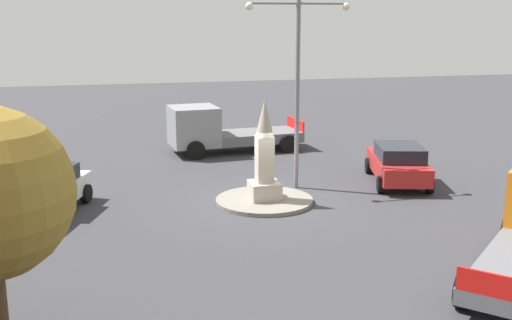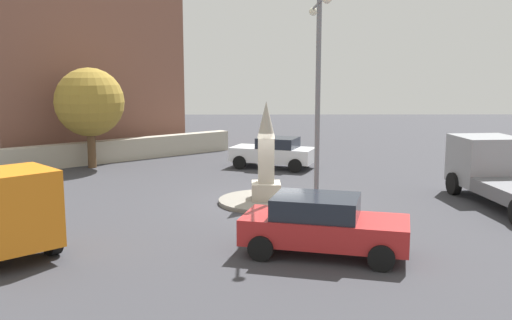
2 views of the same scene
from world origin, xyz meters
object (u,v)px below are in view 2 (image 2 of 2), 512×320
(car_white_passing, at_px, (274,152))
(corner_building, at_px, (75,55))
(tree_near_wall, at_px, (90,103))
(truck_grey_waiting, at_px, (500,173))
(car_red_far_side, at_px, (323,224))
(streetlamp, at_px, (318,78))
(monument, at_px, (266,160))

(car_white_passing, relative_size, corner_building, 0.39)
(corner_building, distance_m, tree_near_wall, 6.51)
(truck_grey_waiting, xyz_separation_m, tree_near_wall, (-7.27, -16.56, 2.08))
(car_white_passing, height_order, car_red_far_side, car_red_far_side)
(car_white_passing, xyz_separation_m, tree_near_wall, (-0.17, -8.78, 2.37))
(tree_near_wall, bearing_deg, streetlamp, 47.32)
(streetlamp, height_order, car_white_passing, streetlamp)
(monument, bearing_deg, tree_near_wall, -132.03)
(monument, xyz_separation_m, streetlamp, (1.64, 1.59, 2.87))
(corner_building, xyz_separation_m, tree_near_wall, (5.61, 2.32, -2.36))
(monument, height_order, tree_near_wall, tree_near_wall)
(streetlamp, bearing_deg, truck_grey_waiting, 104.79)
(streetlamp, distance_m, tree_near_wall, 13.41)
(monument, bearing_deg, corner_building, -141.00)
(streetlamp, relative_size, corner_building, 0.66)
(streetlamp, height_order, truck_grey_waiting, streetlamp)
(truck_grey_waiting, distance_m, corner_building, 23.28)
(corner_building, bearing_deg, car_red_far_side, 32.39)
(monument, xyz_separation_m, tree_near_wall, (-7.41, -8.22, 1.58))
(monument, height_order, truck_grey_waiting, monument)
(car_white_passing, distance_m, truck_grey_waiting, 10.53)
(monument, height_order, streetlamp, streetlamp)
(corner_building, bearing_deg, car_white_passing, 62.49)
(car_red_far_side, distance_m, tree_near_wall, 16.33)
(car_white_passing, relative_size, tree_near_wall, 0.89)
(monument, relative_size, truck_grey_waiting, 0.55)
(car_red_far_side, xyz_separation_m, corner_building, (-18.67, -11.84, 4.70))
(tree_near_wall, bearing_deg, truck_grey_waiting, 66.30)
(monument, bearing_deg, truck_grey_waiting, 90.98)
(corner_building, bearing_deg, tree_near_wall, 22.49)
(monument, distance_m, tree_near_wall, 11.18)
(streetlamp, bearing_deg, car_white_passing, -173.37)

